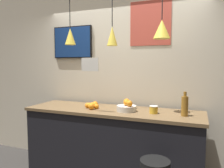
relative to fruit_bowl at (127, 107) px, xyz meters
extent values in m
cube|color=beige|center=(-0.22, 0.50, 0.37)|extent=(8.00, 0.06, 2.90)
cube|color=black|center=(-0.22, 0.04, -0.59)|extent=(2.38, 0.66, 0.98)
cube|color=brown|center=(-0.22, 0.04, -0.07)|extent=(2.42, 0.70, 0.04)
cylinder|color=black|center=(0.48, -0.55, -0.45)|extent=(0.31, 0.31, 0.06)
cylinder|color=beige|center=(0.00, 0.00, -0.02)|extent=(0.26, 0.26, 0.07)
sphere|color=orange|center=(-0.02, 0.06, 0.06)|extent=(0.08, 0.08, 0.08)
sphere|color=orange|center=(-0.01, 0.01, 0.06)|extent=(0.07, 0.07, 0.07)
sphere|color=orange|center=(0.05, -0.05, 0.06)|extent=(0.08, 0.08, 0.08)
sphere|color=orange|center=(-0.44, -0.01, -0.02)|extent=(0.07, 0.07, 0.07)
sphere|color=orange|center=(-0.50, 0.05, -0.02)|extent=(0.07, 0.07, 0.07)
sphere|color=orange|center=(-0.52, 0.03, -0.02)|extent=(0.08, 0.08, 0.08)
sphere|color=orange|center=(-0.48, -0.08, -0.01)|extent=(0.09, 0.09, 0.09)
sphere|color=orange|center=(-0.52, 0.03, -0.02)|extent=(0.08, 0.08, 0.08)
sphere|color=orange|center=(-0.50, 0.08, -0.01)|extent=(0.09, 0.09, 0.09)
sphere|color=orange|center=(-0.58, 0.01, -0.02)|extent=(0.07, 0.07, 0.07)
sphere|color=orange|center=(-0.56, 0.00, -0.02)|extent=(0.08, 0.08, 0.08)
sphere|color=orange|center=(-0.58, -0.01, -0.02)|extent=(0.07, 0.07, 0.07)
cylinder|color=olive|center=(0.73, 0.00, 0.06)|extent=(0.08, 0.08, 0.24)
cylinder|color=olive|center=(0.73, 0.00, 0.21)|extent=(0.04, 0.04, 0.06)
cylinder|color=gold|center=(0.36, 0.00, -0.01)|extent=(0.10, 0.10, 0.09)
cylinder|color=white|center=(0.36, 0.00, 0.04)|extent=(0.11, 0.11, 0.01)
cylinder|color=black|center=(-0.88, 0.05, 1.40)|extent=(0.01, 0.01, 0.64)
cone|color=yellow|center=(-0.88, 0.05, 0.96)|extent=(0.16, 0.16, 0.24)
sphere|color=#F9EFCC|center=(-0.88, 0.05, 0.86)|extent=(0.04, 0.04, 0.04)
cylinder|color=black|center=(-0.22, 0.05, 1.40)|extent=(0.01, 0.01, 0.66)
cone|color=yellow|center=(-0.22, 0.05, 0.94)|extent=(0.14, 0.14, 0.25)
sphere|color=#F9EFCC|center=(-0.22, 0.05, 0.83)|extent=(0.04, 0.04, 0.04)
cone|color=yellow|center=(0.43, 0.05, 0.99)|extent=(0.21, 0.21, 0.23)
sphere|color=#F9EFCC|center=(0.43, 0.05, 0.90)|extent=(0.04, 0.04, 0.04)
cube|color=black|center=(-1.09, 0.45, 0.93)|extent=(0.70, 0.04, 0.52)
cube|color=navy|center=(-1.09, 0.43, 0.93)|extent=(0.67, 0.01, 0.49)
cube|color=white|center=(-0.42, -0.23, 0.56)|extent=(0.24, 0.01, 0.17)
cube|color=#C64C3D|center=(0.20, 0.46, 1.15)|extent=(0.59, 0.01, 0.64)
camera|label=1|loc=(0.87, -2.71, 0.56)|focal=35.00mm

